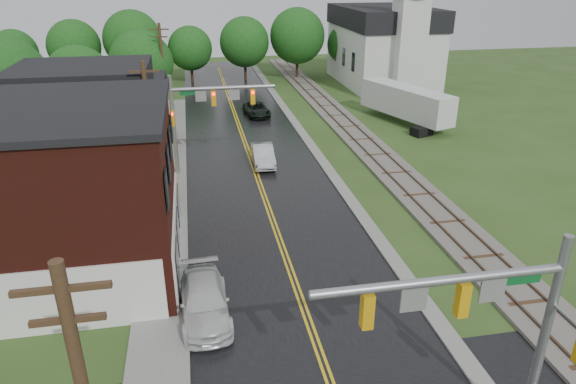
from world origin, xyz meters
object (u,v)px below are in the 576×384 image
object	(u,v)px
traffic_signal_near	(485,312)
sedan_silver	(263,155)
tree_left_e	(143,65)
pickup_white	(204,301)
utility_pole_c	(163,68)
church	(387,38)
tree_left_b	(1,89)
semi_trailer	(406,102)
utility_pole_b	(150,133)
suv_dark	(257,109)
brick_building	(17,196)
tree_left_c	(81,81)
traffic_signal_far	(203,106)

from	to	relation	value
traffic_signal_near	sedan_silver	bearing A→B (deg)	95.87
tree_left_e	pickup_white	xyz separation A→B (m)	(4.54, -35.90, -4.08)
traffic_signal_near	utility_pole_c	world-z (taller)	utility_pole_c
church	tree_left_b	distance (m)	43.70
semi_trailer	sedan_silver	bearing A→B (deg)	-150.19
utility_pole_b	pickup_white	size ratio (longest dim) A/B	1.79
church	suv_dark	world-z (taller)	church
utility_pole_c	semi_trailer	distance (m)	23.92
utility_pole_b	tree_left_b	bearing A→B (deg)	138.14
brick_building	church	xyz separation A→B (m)	(32.48, 38.74, 1.68)
utility_pole_c	tree_left_b	size ratio (longest dim) A/B	0.93
church	tree_left_e	distance (m)	29.91
tree_left_c	pickup_white	xyz separation A→B (m)	(9.54, -29.90, -3.78)
semi_trailer	utility_pole_b	bearing A→B (deg)	-147.16
sedan_silver	pickup_white	size ratio (longest dim) A/B	0.89
utility_pole_c	tree_left_e	xyz separation A→B (m)	(-2.05, 1.90, 0.09)
pickup_white	traffic_signal_far	bearing A→B (deg)	84.71
tree_left_b	pickup_white	distance (m)	26.23
pickup_white	tree_left_b	bearing A→B (deg)	119.25
church	traffic_signal_near	bearing A→B (deg)	-107.72
utility_pole_b	pickup_white	xyz separation A→B (m)	(2.50, -12.00, -3.99)
semi_trailer	tree_left_c	bearing A→B (deg)	173.61
church	traffic_signal_near	distance (m)	54.32
tree_left_e	pickup_white	distance (m)	36.41
traffic_signal_far	utility_pole_b	distance (m)	6.01
traffic_signal_far	tree_left_c	world-z (taller)	tree_left_c
sedan_silver	pickup_white	bearing A→B (deg)	-103.47
traffic_signal_far	tree_left_e	world-z (taller)	tree_left_e
brick_building	traffic_signal_near	size ratio (longest dim) A/B	1.95
church	traffic_signal_near	size ratio (longest dim) A/B	2.72
sedan_silver	utility_pole_c	bearing A→B (deg)	117.76
brick_building	pickup_white	size ratio (longest dim) A/B	2.84
traffic_signal_near	semi_trailer	size ratio (longest dim) A/B	0.67
tree_left_e	semi_trailer	size ratio (longest dim) A/B	0.74
church	tree_left_b	xyz separation A→B (m)	(-37.85, -21.84, -0.12)
traffic_signal_far	brick_building	bearing A→B (deg)	-126.92
brick_building	tree_left_c	world-z (taller)	brick_building
traffic_signal_near	suv_dark	bearing A→B (deg)	91.91
brick_building	traffic_signal_near	world-z (taller)	brick_building
tree_left_b	semi_trailer	bearing A→B (deg)	7.92
brick_building	suv_dark	size ratio (longest dim) A/B	3.06
pickup_white	suv_dark	bearing A→B (deg)	76.14
church	tree_left_c	distance (m)	36.59
utility_pole_c	church	bearing A→B (deg)	19.97
church	tree_left_c	bearing A→B (deg)	-157.76
brick_building	tree_left_e	xyz separation A→B (m)	(3.64, 30.90, 0.66)
traffic_signal_near	sedan_silver	size ratio (longest dim) A/B	1.65
tree_left_c	suv_dark	xyz separation A→B (m)	(15.99, 2.11, -3.86)
traffic_signal_far	sedan_silver	size ratio (longest dim) A/B	1.65
tree_left_b	suv_dark	distance (m)	22.96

